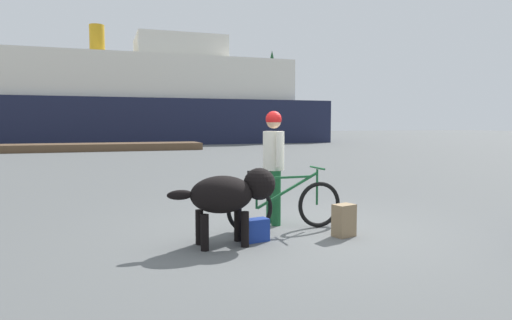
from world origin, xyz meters
The scene contains 11 objects.
ground_plane centered at (0.00, 0.00, 0.00)m, with size 160.00×160.00×0.00m, color #595B5B.
bicycle centered at (-0.19, 0.13, 0.37)m, with size 1.74×0.44×0.89m.
person_cyclist centered at (-0.19, 0.56, 1.02)m, with size 0.32×0.53×1.70m.
dog centered at (-1.13, -0.38, 0.64)m, with size 1.37×0.54×0.96m.
backpack centered at (0.43, -0.46, 0.22)m, with size 0.28×0.20×0.44m, color #8C7251.
handbag_pannier centered at (-0.78, -0.32, 0.15)m, with size 0.32×0.18×0.29m, color navy.
dock_pier centered at (-6.08, 21.22, 0.20)m, with size 18.18×2.46×0.40m, color brown.
ferry_boat centered at (0.89, 30.95, 3.16)m, with size 28.17×8.98×8.93m.
pine_tree_center centered at (2.32, 49.43, 7.79)m, with size 3.42×3.42×12.46m.
pine_tree_far_right centered at (18.95, 50.10, 6.86)m, with size 3.89×3.89×11.03m.
pine_tree_mid_back centered at (-3.43, 52.87, 5.82)m, with size 3.30×3.30×9.21m.
Camera 1 is at (-2.65, -5.73, 1.51)m, focal length 31.72 mm.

